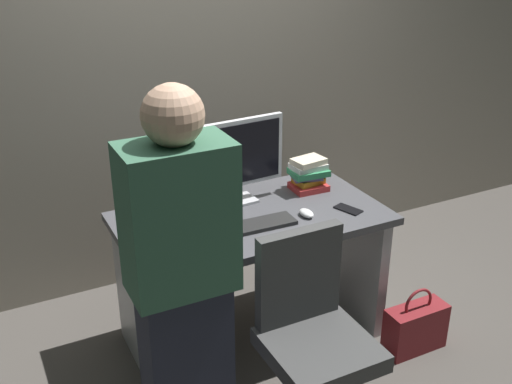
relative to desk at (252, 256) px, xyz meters
name	(u,v)px	position (x,y,z in m)	size (l,w,h in m)	color
ground_plane	(252,335)	(0.00, 0.00, -0.51)	(9.00, 9.00, 0.00)	#4C4742
wall_back	(181,37)	(0.00, 0.91, 0.99)	(6.40, 0.10, 3.00)	#9E9384
desk	(252,256)	(0.00, 0.00, 0.00)	(1.36, 0.75, 0.75)	#4C4C51
office_chair	(312,348)	(-0.06, -0.70, -0.08)	(0.52, 0.52, 0.94)	black
person_at_desk	(183,289)	(-0.60, -0.62, 0.33)	(0.40, 0.24, 1.64)	#262838
monitor	(237,157)	(0.00, 0.17, 0.49)	(0.54, 0.15, 0.46)	silver
keyboard	(253,226)	(-0.05, -0.13, 0.25)	(0.43, 0.13, 0.02)	#262626
mouse	(306,213)	(0.24, -0.14, 0.25)	(0.06, 0.10, 0.03)	white
cup_near_keyboard	(174,242)	(-0.48, -0.17, 0.28)	(0.08, 0.08, 0.09)	#3372B2
cup_by_monitor	(156,214)	(-0.46, 0.14, 0.28)	(0.06, 0.06, 0.09)	silver
book_stack	(308,174)	(0.43, 0.15, 0.33)	(0.21, 0.19, 0.18)	red
cell_phone	(348,209)	(0.47, -0.17, 0.24)	(0.07, 0.14, 0.01)	black
handbag	(415,327)	(0.73, -0.50, -0.37)	(0.34, 0.14, 0.38)	maroon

